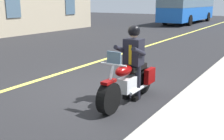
% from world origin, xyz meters
% --- Properties ---
extents(ground_plane, '(80.00, 80.00, 0.00)m').
position_xyz_m(ground_plane, '(0.00, 0.00, 0.00)').
color(ground_plane, black).
extents(lane_center_stripe, '(60.00, 0.16, 0.01)m').
position_xyz_m(lane_center_stripe, '(0.00, -2.00, 0.01)').
color(lane_center_stripe, '#E5DB4C').
rests_on(lane_center_stripe, ground_plane).
extents(motorcycle_main, '(2.21, 0.60, 1.26)m').
position_xyz_m(motorcycle_main, '(0.22, 1.05, 0.45)').
color(motorcycle_main, black).
rests_on(motorcycle_main, ground_plane).
extents(rider_main, '(0.62, 0.55, 1.74)m').
position_xyz_m(rider_main, '(0.03, 1.05, 1.04)').
color(rider_main, black).
rests_on(rider_main, ground_plane).
extents(bus_near, '(11.05, 2.70, 3.30)m').
position_xyz_m(bus_near, '(-23.22, -5.01, 1.87)').
color(bus_near, blue).
rests_on(bus_near, ground_plane).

